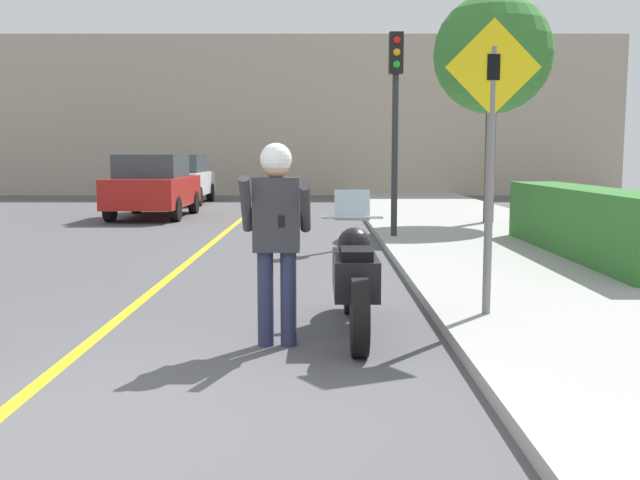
{
  "coord_description": "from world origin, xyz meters",
  "views": [
    {
      "loc": [
        1.46,
        -4.2,
        1.66
      ],
      "look_at": [
        1.43,
        2.59,
        0.85
      ],
      "focal_mm": 40.0,
      "sensor_mm": 36.0,
      "label": 1
    }
  ],
  "objects": [
    {
      "name": "parked_car_white",
      "position": [
        -3.38,
        20.46,
        0.86
      ],
      "size": [
        1.88,
        4.2,
        1.68
      ],
      "color": "black",
      "rests_on": "ground"
    },
    {
      "name": "crossing_sign",
      "position": [
        3.09,
        2.64,
        1.81
      ],
      "size": [
        0.91,
        0.08,
        2.82
      ],
      "color": "slate",
      "rests_on": "sidewalk_curb"
    },
    {
      "name": "ground_plane",
      "position": [
        0.0,
        0.0,
        0.0
      ],
      "size": [
        80.0,
        80.0,
        0.0
      ],
      "primitive_type": "plane",
      "color": "#4C4C4F"
    },
    {
      "name": "road_center_line",
      "position": [
        -0.6,
        6.0,
        0.0
      ],
      "size": [
        0.12,
        36.0,
        0.01
      ],
      "color": "yellow",
      "rests_on": "ground"
    },
    {
      "name": "motorcycle",
      "position": [
        1.78,
        2.4,
        0.51
      ],
      "size": [
        0.62,
        2.3,
        1.31
      ],
      "color": "black",
      "rests_on": "ground"
    },
    {
      "name": "sidewalk_curb",
      "position": [
        4.8,
        4.0,
        0.06
      ],
      "size": [
        4.4,
        44.0,
        0.12
      ],
      "color": "#9E9E99",
      "rests_on": "ground"
    },
    {
      "name": "street_tree",
      "position": [
        5.37,
        12.29,
        3.92
      ],
      "size": [
        2.69,
        2.69,
        5.17
      ],
      "color": "brown",
      "rests_on": "sidewalk_curb"
    },
    {
      "name": "person_biker",
      "position": [
        1.08,
        1.89,
        1.09
      ],
      "size": [
        0.59,
        0.48,
        1.77
      ],
      "color": "#282D4C",
      "rests_on": "ground"
    },
    {
      "name": "traffic_light",
      "position": [
        2.88,
        9.45,
        2.77
      ],
      "size": [
        0.26,
        0.3,
        3.83
      ],
      "color": "#2D2D30",
      "rests_on": "sidewalk_curb"
    },
    {
      "name": "parked_car_red",
      "position": [
        -3.01,
        14.95,
        0.86
      ],
      "size": [
        1.88,
        4.2,
        1.68
      ],
      "color": "black",
      "rests_on": "ground"
    },
    {
      "name": "hedge_row",
      "position": [
        5.6,
        6.8,
        0.64
      ],
      "size": [
        0.9,
        5.62,
        1.04
      ],
      "color": "#33702D",
      "rests_on": "sidewalk_curb"
    },
    {
      "name": "building_backdrop",
      "position": [
        0.0,
        26.0,
        3.28
      ],
      "size": [
        28.0,
        1.2,
        6.56
      ],
      "color": "#B2A38E",
      "rests_on": "ground"
    }
  ]
}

